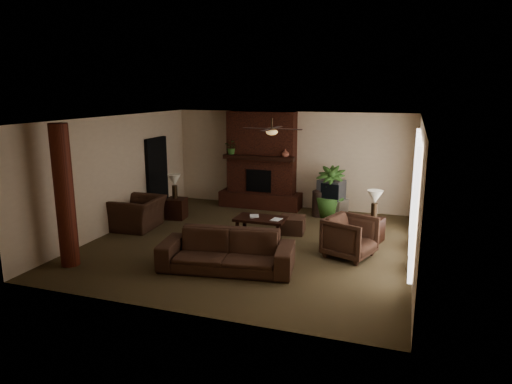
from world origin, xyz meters
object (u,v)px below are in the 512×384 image
(armchair_right, at_px, (350,235))
(side_table_right, at_px, (371,229))
(ottoman, at_px, (292,225))
(tv_stand, at_px, (330,207))
(side_table_left, at_px, (176,208))
(lamp_left, at_px, (174,182))
(log_column, at_px, (65,196))
(armchair_left, at_px, (139,208))
(sofa, at_px, (227,245))
(floor_plant, at_px, (329,203))
(coffee_table, at_px, (261,220))
(floor_vase, at_px, (318,201))
(lamp_right, at_px, (375,199))

(armchair_right, height_order, side_table_right, armchair_right)
(ottoman, xyz_separation_m, tv_stand, (0.62, 1.82, 0.05))
(side_table_left, bearing_deg, lamp_left, 141.73)
(log_column, height_order, armchair_left, log_column)
(sofa, distance_m, side_table_left, 3.91)
(log_column, relative_size, ottoman, 4.67)
(floor_plant, bearing_deg, armchair_left, -149.27)
(armchair_right, relative_size, coffee_table, 0.78)
(tv_stand, relative_size, side_table_right, 1.55)
(armchair_left, bearing_deg, floor_vase, 118.40)
(side_table_right, bearing_deg, log_column, -148.33)
(lamp_right, bearing_deg, armchair_left, -171.63)
(log_column, bearing_deg, side_table_right, 31.67)
(armchair_right, xyz_separation_m, coffee_table, (-2.21, 0.78, -0.09))
(floor_plant, bearing_deg, lamp_left, -159.73)
(side_table_left, bearing_deg, sofa, -47.22)
(log_column, distance_m, side_table_right, 6.60)
(log_column, height_order, side_table_right, log_column)
(floor_plant, relative_size, side_table_left, 2.54)
(armchair_right, bearing_deg, side_table_right, 4.05)
(ottoman, distance_m, side_table_left, 3.28)
(coffee_table, bearing_deg, floor_plant, 58.98)
(armchair_left, distance_m, ottoman, 3.84)
(armchair_right, distance_m, floor_plant, 3.05)
(ottoman, xyz_separation_m, floor_vase, (0.32, 1.69, 0.23))
(ottoman, relative_size, side_table_left, 1.09)
(side_table_left, bearing_deg, armchair_right, -16.38)
(sofa, relative_size, lamp_right, 3.94)
(armchair_left, height_order, floor_vase, armchair_left)
(armchair_left, distance_m, armchair_right, 5.28)
(lamp_left, bearing_deg, ottoman, -4.55)
(tv_stand, distance_m, floor_vase, 0.38)
(lamp_right, bearing_deg, coffee_table, -171.71)
(floor_vase, xyz_separation_m, side_table_right, (1.56, -1.70, -0.16))
(side_table_left, relative_size, side_table_right, 1.00)
(sofa, distance_m, lamp_right, 3.67)
(floor_plant, distance_m, side_table_right, 2.14)
(ottoman, bearing_deg, side_table_right, -0.41)
(lamp_left, bearing_deg, coffee_table, -14.24)
(armchair_left, xyz_separation_m, coffee_table, (3.06, 0.45, -0.15))
(armchair_right, height_order, side_table_left, armchair_right)
(tv_stand, distance_m, floor_plant, 0.17)
(log_column, bearing_deg, side_table_left, 84.00)
(armchair_left, bearing_deg, ottoman, 99.21)
(sofa, bearing_deg, armchair_left, 141.79)
(tv_stand, distance_m, side_table_right, 2.22)
(armchair_right, relative_size, side_table_right, 1.70)
(side_table_left, height_order, lamp_left, lamp_left)
(lamp_left, bearing_deg, armchair_left, -109.89)
(armchair_left, xyz_separation_m, tv_stand, (4.35, 2.68, -0.27))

